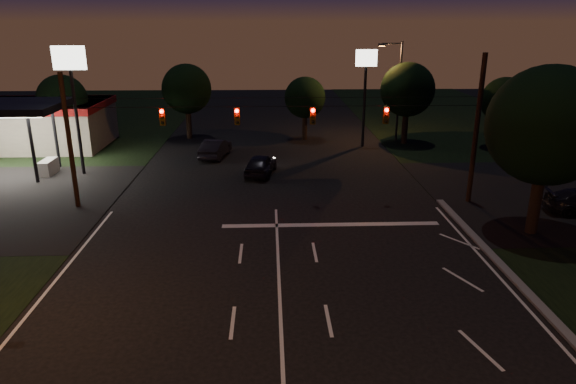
{
  "coord_description": "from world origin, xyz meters",
  "views": [
    {
      "loc": [
        -0.35,
        -14.7,
        10.71
      ],
      "look_at": [
        0.51,
        8.33,
        3.0
      ],
      "focal_mm": 32.0,
      "sensor_mm": 36.0,
      "label": 1
    }
  ],
  "objects_px": {
    "tree_right_near": "(546,127)",
    "car_oncoming_a": "(261,164)",
    "utility_pole_right": "(468,202)",
    "car_oncoming_b": "(215,148)"
  },
  "relations": [
    {
      "from": "utility_pole_right",
      "to": "car_oncoming_b",
      "type": "relative_size",
      "value": 1.98
    },
    {
      "from": "utility_pole_right",
      "to": "tree_right_near",
      "type": "xyz_separation_m",
      "value": [
        1.53,
        -4.83,
        5.68
      ]
    },
    {
      "from": "tree_right_near",
      "to": "car_oncoming_b",
      "type": "relative_size",
      "value": 1.93
    },
    {
      "from": "tree_right_near",
      "to": "car_oncoming_a",
      "type": "distance_m",
      "value": 19.04
    },
    {
      "from": "utility_pole_right",
      "to": "car_oncoming_a",
      "type": "distance_m",
      "value": 14.53
    },
    {
      "from": "utility_pole_right",
      "to": "car_oncoming_a",
      "type": "xyz_separation_m",
      "value": [
        -13.0,
        6.45,
        0.75
      ]
    },
    {
      "from": "car_oncoming_b",
      "to": "utility_pole_right",
      "type": "bearing_deg",
      "value": 156.45
    },
    {
      "from": "tree_right_near",
      "to": "car_oncoming_a",
      "type": "height_order",
      "value": "tree_right_near"
    },
    {
      "from": "utility_pole_right",
      "to": "car_oncoming_b",
      "type": "xyz_separation_m",
      "value": [
        -16.79,
        11.59,
        0.75
      ]
    },
    {
      "from": "utility_pole_right",
      "to": "car_oncoming_a",
      "type": "height_order",
      "value": "utility_pole_right"
    }
  ]
}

